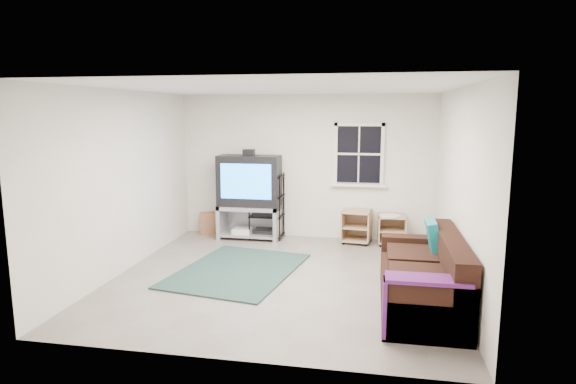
% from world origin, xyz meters
% --- Properties ---
extents(room, '(4.60, 4.62, 4.60)m').
position_xyz_m(room, '(0.95, 2.27, 1.48)').
color(room, slate).
rests_on(room, ground).
extents(tv_unit, '(1.11, 0.55, 1.63)m').
position_xyz_m(tv_unit, '(-0.98, 2.00, 0.89)').
color(tv_unit, '#9F9FA7').
rests_on(tv_unit, ground).
extents(av_rack, '(0.60, 0.43, 1.19)m').
position_xyz_m(av_rack, '(-0.68, 2.06, 0.52)').
color(av_rack, black).
rests_on(av_rack, ground).
extents(side_table_left, '(0.54, 0.54, 0.57)m').
position_xyz_m(side_table_left, '(0.95, 2.08, 0.31)').
color(side_table_left, tan).
rests_on(side_table_left, ground).
extents(side_table_right, '(0.48, 0.51, 0.54)m').
position_xyz_m(side_table_right, '(1.55, 2.05, 0.30)').
color(side_table_right, tan).
rests_on(side_table_right, ground).
extents(sofa, '(0.91, 2.05, 0.94)m').
position_xyz_m(sofa, '(1.86, -0.67, 0.33)').
color(sofa, black).
rests_on(sofa, ground).
extents(shag_rug, '(1.88, 2.36, 0.03)m').
position_xyz_m(shag_rug, '(-0.68, 0.17, 0.01)').
color(shag_rug, '#312416').
rests_on(shag_rug, ground).
extents(paper_bag, '(0.33, 0.28, 0.40)m').
position_xyz_m(paper_bag, '(-1.85, 2.16, 0.20)').
color(paper_bag, '#9A6745').
rests_on(paper_bag, ground).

